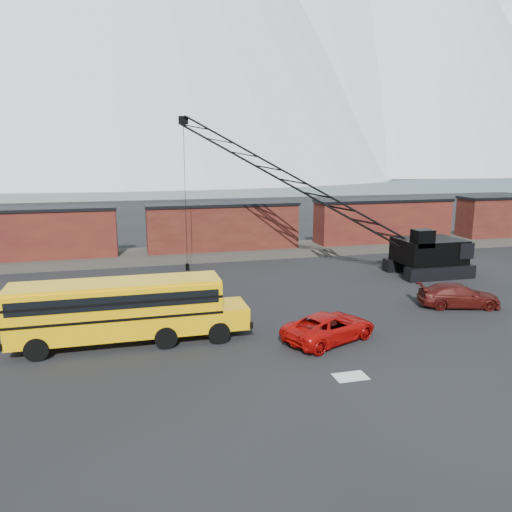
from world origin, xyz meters
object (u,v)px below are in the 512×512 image
at_px(school_bus, 125,309).
at_px(crawler_crane, 299,185).
at_px(red_pickup, 330,327).
at_px(maroon_suv, 459,296).

distance_m(school_bus, crawler_crane, 18.41).
bearing_deg(red_pickup, school_bus, 54.14).
relative_size(maroon_suv, crawler_crane, 0.23).
xyz_separation_m(maroon_suv, crawler_crane, (-6.67, 10.76, 6.20)).
bearing_deg(school_bus, maroon_suv, 3.18).
distance_m(red_pickup, maroon_suv, 10.39).
bearing_deg(school_bus, red_pickup, -12.31).
bearing_deg(crawler_crane, maroon_suv, -58.22).
height_order(school_bus, crawler_crane, crawler_crane).
distance_m(school_bus, red_pickup, 10.21).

